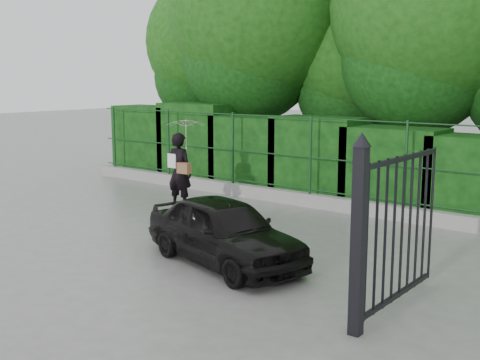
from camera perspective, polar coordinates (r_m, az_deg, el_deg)
The scene contains 8 objects.
ground at distance 10.92m, azimuth -7.96°, elevation -6.11°, with size 80.00×80.00×0.00m, color gray.
kerb at distance 14.26m, azimuth 5.25°, elevation -1.71°, with size 14.00×0.25×0.30m, color #9E9E99.
fence at distance 13.97m, azimuth 6.07°, elevation 2.41°, with size 14.13×0.06×1.80m.
hedge at distance 15.00m, azimuth 7.12°, elevation 2.19°, with size 14.20×1.20×2.24m.
trees at distance 16.38m, azimuth 15.46°, elevation 15.17°, with size 17.10×6.15×8.08m.
gate at distance 7.37m, azimuth 12.89°, elevation -4.42°, with size 0.22×2.33×2.36m.
woman at distance 13.51m, azimuth -5.46°, elevation 2.64°, with size 0.91×0.86×2.07m.
car at distance 9.62m, azimuth -1.49°, elevation -4.84°, with size 1.28×3.18×1.08m, color black.
Camera 1 is at (7.66, -7.19, 2.95)m, focal length 45.00 mm.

